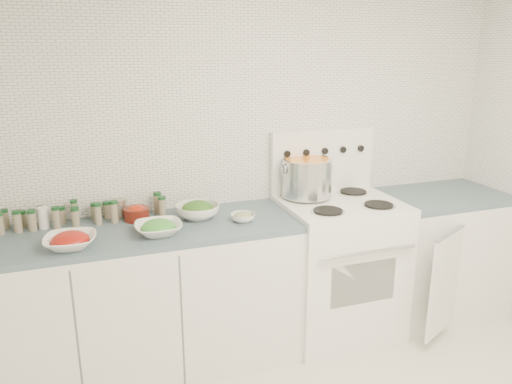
# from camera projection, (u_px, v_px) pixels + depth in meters

# --- Properties ---
(room_walls) EXTENTS (3.54, 3.04, 2.52)m
(room_walls) POSITION_uv_depth(u_px,v_px,m) (388.00, 144.00, 1.86)
(room_walls) COLOR white
(room_walls) RESTS_ON ground
(counter_left) EXTENTS (1.85, 0.62, 0.90)m
(counter_left) POSITION_uv_depth(u_px,v_px,m) (143.00, 299.00, 2.99)
(counter_left) COLOR white
(counter_left) RESTS_ON ground
(stove) EXTENTS (0.76, 0.70, 1.36)m
(stove) POSITION_uv_depth(u_px,v_px,m) (337.00, 262.00, 3.39)
(stove) COLOR white
(stove) RESTS_ON ground
(counter_right) EXTENTS (0.89, 0.81, 0.90)m
(counter_right) POSITION_uv_depth(u_px,v_px,m) (437.00, 253.00, 3.66)
(counter_right) COLOR white
(counter_right) RESTS_ON ground
(stock_pot) EXTENTS (0.35, 0.33, 0.25)m
(stock_pot) POSITION_uv_depth(u_px,v_px,m) (307.00, 176.00, 3.30)
(stock_pot) COLOR silver
(stock_pot) RESTS_ON stove
(bowl_tomato) EXTENTS (0.30, 0.30, 0.09)m
(bowl_tomato) POSITION_uv_depth(u_px,v_px,m) (70.00, 241.00, 2.59)
(bowl_tomato) COLOR white
(bowl_tomato) RESTS_ON counter_left
(bowl_snowpea) EXTENTS (0.26, 0.26, 0.09)m
(bowl_snowpea) POSITION_uv_depth(u_px,v_px,m) (158.00, 228.00, 2.77)
(bowl_snowpea) COLOR white
(bowl_snowpea) RESTS_ON counter_left
(bowl_broccoli) EXTENTS (0.29, 0.29, 0.11)m
(bowl_broccoli) POSITION_uv_depth(u_px,v_px,m) (198.00, 210.00, 3.04)
(bowl_broccoli) COLOR white
(bowl_broccoli) RESTS_ON counter_left
(bowl_zucchini) EXTENTS (0.19, 0.19, 0.06)m
(bowl_zucchini) POSITION_uv_depth(u_px,v_px,m) (243.00, 217.00, 2.98)
(bowl_zucchini) COLOR white
(bowl_zucchini) RESTS_ON counter_left
(bowl_pepper) EXTENTS (0.15, 0.15, 0.09)m
(bowl_pepper) POSITION_uv_depth(u_px,v_px,m) (137.00, 213.00, 3.00)
(bowl_pepper) COLOR #5A170F
(bowl_pepper) RESTS_ON counter_left
(salt_canister) EXTENTS (0.06, 0.06, 0.12)m
(salt_canister) POSITION_uv_depth(u_px,v_px,m) (43.00, 218.00, 2.86)
(salt_canister) COLOR white
(salt_canister) RESTS_ON counter_left
(tin_can) EXTENTS (0.11, 0.11, 0.11)m
(tin_can) POSITION_uv_depth(u_px,v_px,m) (120.00, 208.00, 3.05)
(tin_can) COLOR #A39A8A
(tin_can) RESTS_ON counter_left
(spice_cluster) EXTENTS (0.95, 0.15, 0.14)m
(spice_cluster) POSITION_uv_depth(u_px,v_px,m) (77.00, 214.00, 2.92)
(spice_cluster) COLOR gray
(spice_cluster) RESTS_ON counter_left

